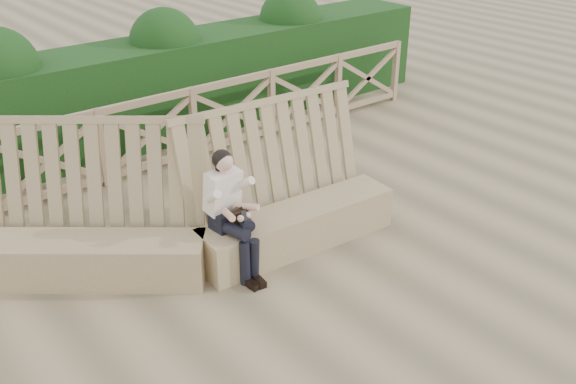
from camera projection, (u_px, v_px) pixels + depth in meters
ground at (312, 281)px, 6.77m from camera, size 60.00×60.00×0.00m
bench at (196, 226)px, 6.99m from camera, size 4.44×2.30×1.62m
woman at (230, 207)px, 6.65m from camera, size 0.38×0.79×1.36m
guardrail at (149, 135)px, 8.95m from camera, size 10.10×0.09×1.10m
hedge at (110, 100)px, 9.69m from camera, size 12.00×1.20×1.50m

